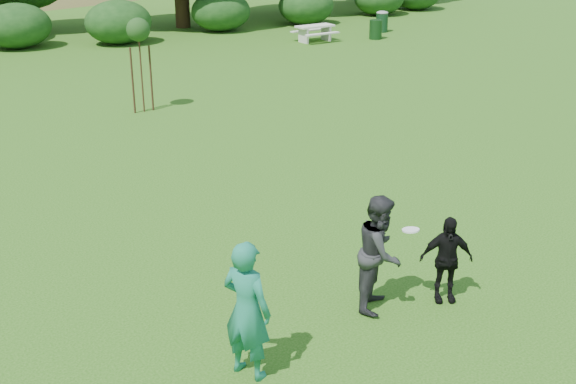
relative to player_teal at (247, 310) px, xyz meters
name	(u,v)px	position (x,y,z in m)	size (l,w,h in m)	color
ground	(396,318)	(2.60, -0.05, -0.98)	(120.00, 120.00, 0.00)	#19470C
player_teal	(247,310)	(0.00, 0.00, 0.00)	(0.72, 0.47, 1.97)	#1A755C
player_grey	(380,252)	(2.62, 0.41, -0.05)	(0.91, 0.71, 1.86)	#2A2A2D
player_black	(446,259)	(3.61, -0.03, -0.26)	(0.84, 0.35, 1.44)	black
trash_can_near	(376,30)	(18.65, 19.55, -0.53)	(0.60, 0.60, 0.90)	#123414
frisbee	(411,230)	(3.04, 0.21, 0.30)	(0.27, 0.27, 0.06)	white
sapling	(138,32)	(4.19, 13.36, 1.44)	(0.70, 0.70, 2.85)	#3D2517
picnic_table	(315,30)	(15.82, 20.58, -0.46)	(1.80, 1.48, 0.76)	silver
trash_can_lidded	(382,21)	(20.28, 21.00, -0.44)	(0.60, 0.60, 1.05)	#13361E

